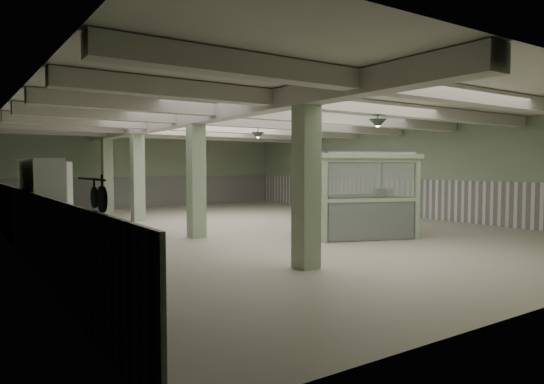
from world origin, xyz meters
TOP-DOWN VIEW (x-y plane):
  - floor at (0.00, 0.00)m, footprint 20.00×20.00m
  - ceiling at (0.00, 0.00)m, footprint 14.00×20.00m
  - wall_back at (0.00, 10.00)m, footprint 14.00×0.02m
  - wall_left at (-7.00, 0.00)m, footprint 0.02×20.00m
  - wall_right at (7.00, 0.00)m, footprint 0.02×20.00m
  - wainscot_left at (-6.97, 0.00)m, footprint 0.05×19.90m
  - wainscot_right at (6.97, 0.00)m, footprint 0.05×19.90m
  - wainscot_back at (0.00, 9.97)m, footprint 13.90×0.05m
  - girder at (-2.50, 0.00)m, footprint 0.45×19.90m
  - beam_a at (0.00, -7.50)m, footprint 13.90×0.35m
  - beam_b at (0.00, -5.00)m, footprint 13.90×0.35m
  - beam_c at (0.00, -2.50)m, footprint 13.90×0.35m
  - beam_d at (0.00, 0.00)m, footprint 13.90×0.35m
  - beam_e at (0.00, 2.50)m, footprint 13.90×0.35m
  - beam_f at (0.00, 5.00)m, footprint 13.90×0.35m
  - beam_g at (0.00, 7.50)m, footprint 13.90×0.35m
  - column_a at (-2.50, -6.00)m, footprint 0.42×0.42m
  - column_b at (-2.50, -1.00)m, footprint 0.42×0.42m
  - column_c at (-2.50, 4.00)m, footprint 0.42×0.42m
  - column_d at (-2.50, 8.00)m, footprint 0.42×0.42m
  - hook_rail at (-6.93, -7.60)m, footprint 0.02×1.20m
  - pendant_front at (0.50, -5.00)m, footprint 0.44×0.44m
  - pendant_mid at (0.50, 0.50)m, footprint 0.44×0.44m
  - pendant_back at (0.50, 5.50)m, footprint 0.44×0.44m
  - prep_counter at (-6.54, -4.58)m, footprint 0.89×5.12m
  - pitcher_near at (-6.38, -2.92)m, footprint 0.17×0.20m
  - pitcher_far at (-6.46, -5.99)m, footprint 0.25×0.28m
  - veg_colander at (-6.65, -6.16)m, footprint 0.45×0.45m
  - orange_bowl at (-6.49, -5.23)m, footprint 0.34×0.34m
  - skillet_near at (-6.88, -7.89)m, footprint 0.04×0.30m
  - skillet_far at (-6.88, -7.54)m, footprint 0.03×0.25m
  - walkin_cooler at (-6.62, -2.07)m, footprint 1.02×2.32m
  - guard_booth at (1.50, -3.21)m, footprint 3.60×3.35m
  - filing_cabinet at (3.10, -2.76)m, footprint 0.63×0.73m

SIDE VIEW (x-z plane):
  - floor at x=0.00m, z-range 0.00..0.00m
  - prep_counter at x=-6.54m, z-range 0.01..0.92m
  - filing_cabinet at x=3.10m, z-range 0.00..1.32m
  - wainscot_left at x=-6.97m, z-range 0.00..1.50m
  - wainscot_right at x=6.97m, z-range 0.00..1.50m
  - wainscot_back at x=0.00m, z-range 0.00..1.50m
  - orange_bowl at x=-6.49m, z-range 0.90..1.00m
  - veg_colander at x=-6.65m, z-range 0.90..1.07m
  - pitcher_near at x=-6.38m, z-range 0.90..1.14m
  - pitcher_far at x=-6.46m, z-range 0.90..1.20m
  - walkin_cooler at x=-6.62m, z-range 0.00..2.13m
  - guard_booth at x=1.50m, z-range 0.43..2.82m
  - skillet_near at x=-6.88m, z-range 1.48..1.78m
  - skillet_far at x=-6.88m, z-range 1.51..1.75m
  - wall_back at x=0.00m, z-range 0.00..3.60m
  - wall_left at x=-7.00m, z-range 0.00..3.60m
  - wall_right at x=7.00m, z-range 0.00..3.60m
  - column_a at x=-2.50m, z-range 0.00..3.60m
  - column_b at x=-2.50m, z-range 0.00..3.60m
  - column_c at x=-2.50m, z-range 0.00..3.60m
  - column_d at x=-2.50m, z-range 0.00..3.60m
  - hook_rail at x=-6.93m, z-range 1.84..1.86m
  - pendant_front at x=0.50m, z-range 2.94..3.16m
  - pendant_mid at x=0.50m, z-range 2.94..3.16m
  - pendant_back at x=0.50m, z-range 2.94..3.16m
  - girder at x=-2.50m, z-range 3.18..3.58m
  - beam_a at x=0.00m, z-range 3.26..3.58m
  - beam_b at x=0.00m, z-range 3.26..3.58m
  - beam_c at x=0.00m, z-range 3.26..3.58m
  - beam_d at x=0.00m, z-range 3.26..3.58m
  - beam_e at x=0.00m, z-range 3.26..3.58m
  - beam_f at x=0.00m, z-range 3.26..3.58m
  - beam_g at x=0.00m, z-range 3.26..3.58m
  - ceiling at x=0.00m, z-range 3.59..3.61m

